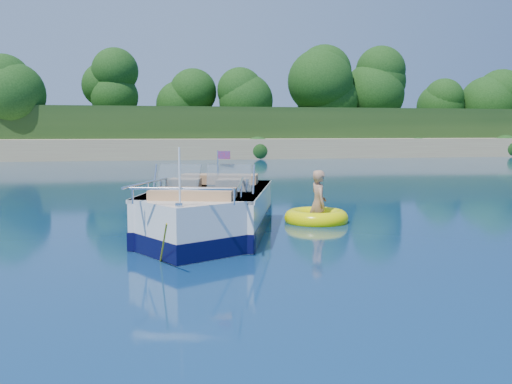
% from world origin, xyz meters
% --- Properties ---
extents(ground, '(160.00, 160.00, 0.00)m').
position_xyz_m(ground, '(0.00, 0.00, 0.00)').
color(ground, '#092141').
rests_on(ground, ground).
extents(shoreline, '(170.00, 59.00, 6.00)m').
position_xyz_m(shoreline, '(0.00, 63.77, 0.98)').
color(shoreline, tan).
rests_on(shoreline, ground).
extents(treeline, '(150.00, 7.12, 8.19)m').
position_xyz_m(treeline, '(0.04, 41.01, 5.55)').
color(treeline, '#301D10').
rests_on(treeline, ground).
extents(motorboat, '(3.40, 6.14, 2.10)m').
position_xyz_m(motorboat, '(0.56, 3.99, 0.41)').
color(motorboat, white).
rests_on(motorboat, ground).
extents(tow_tube, '(1.97, 1.97, 0.39)m').
position_xyz_m(tow_tube, '(3.24, 5.19, 0.10)').
color(tow_tube, '#FFFE00').
rests_on(tow_tube, ground).
extents(boy, '(0.41, 0.87, 1.70)m').
position_xyz_m(boy, '(3.29, 5.21, 0.00)').
color(boy, tan).
rests_on(boy, ground).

